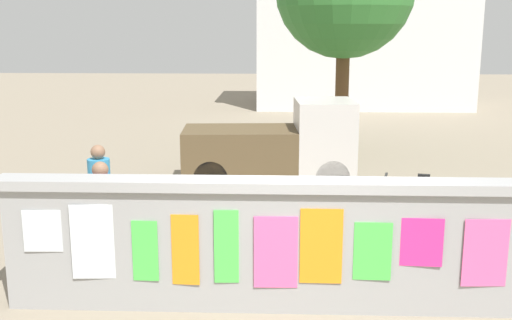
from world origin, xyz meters
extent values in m
plane|color=gray|center=(0.00, 8.00, 0.00)|extent=(60.00, 60.00, 0.00)
cube|color=#9A9A9A|center=(0.00, 0.00, 0.75)|extent=(6.81, 0.30, 1.50)
cube|color=#A2A2A2|center=(0.00, 0.00, 1.56)|extent=(7.01, 0.42, 0.12)
cube|color=silver|center=(-2.92, -0.16, 1.01)|extent=(0.46, 0.03, 0.51)
cube|color=silver|center=(-2.33, -0.16, 0.88)|extent=(0.51, 0.04, 0.92)
cube|color=#4CD84C|center=(-1.70, -0.16, 0.78)|extent=(0.31, 0.02, 0.74)
cube|color=orange|center=(-1.22, -0.16, 0.80)|extent=(0.33, 0.03, 0.87)
cube|color=#4CD84C|center=(-0.74, -0.16, 0.85)|extent=(0.29, 0.02, 0.90)
cube|color=#F9599E|center=(-0.16, -0.16, 0.78)|extent=(0.52, 0.02, 0.88)
cube|color=orange|center=(0.37, -0.16, 0.87)|extent=(0.50, 0.02, 0.91)
cube|color=#4CD84C|center=(0.97, -0.16, 0.81)|extent=(0.44, 0.03, 0.71)
cube|color=#F42D8C|center=(1.53, -0.16, 0.93)|extent=(0.49, 0.04, 0.58)
cube|color=#F9599E|center=(2.27, -0.16, 0.81)|extent=(0.52, 0.04, 0.82)
cylinder|color=black|center=(0.88, 6.66, 0.35)|extent=(0.71, 0.24, 0.70)
cylinder|color=black|center=(0.96, 5.36, 0.35)|extent=(0.71, 0.24, 0.70)
cylinder|color=black|center=(-1.61, 6.50, 0.35)|extent=(0.71, 0.24, 0.70)
cylinder|color=black|center=(-1.53, 5.21, 0.35)|extent=(0.71, 0.24, 0.70)
cube|color=silver|center=(0.82, 6.00, 1.10)|extent=(1.29, 1.57, 1.50)
cube|color=brown|center=(-0.97, 5.89, 0.80)|extent=(2.49, 1.65, 0.90)
cylinder|color=black|center=(0.63, 1.27, 0.30)|extent=(0.61, 0.15, 0.60)
cylinder|color=black|center=(-0.67, 1.37, 0.30)|extent=(0.61, 0.17, 0.60)
cube|color=#197233|center=(-0.02, 1.32, 0.58)|extent=(1.02, 0.32, 0.32)
cube|color=black|center=(-0.22, 1.34, 0.76)|extent=(0.58, 0.26, 0.10)
cube|color=#262626|center=(0.53, 1.28, 0.85)|extent=(0.09, 0.56, 0.03)
cylinder|color=black|center=(1.64, 3.28, 0.33)|extent=(0.65, 0.19, 0.66)
cylinder|color=black|center=(2.66, 3.03, 0.33)|extent=(0.65, 0.19, 0.66)
cube|color=#1933A5|center=(2.15, 3.16, 0.51)|extent=(0.93, 0.26, 0.06)
cylinder|color=#1933A5|center=(2.30, 3.12, 0.73)|extent=(0.04, 0.04, 0.40)
cube|color=black|center=(2.30, 3.12, 0.93)|extent=(0.21, 0.12, 0.05)
cube|color=black|center=(1.69, 3.26, 0.88)|extent=(0.14, 0.44, 0.03)
cylinder|color=black|center=(1.74, 1.41, 0.33)|extent=(0.66, 0.16, 0.66)
cylinder|color=black|center=(2.77, 1.21, 0.33)|extent=(0.66, 0.16, 0.66)
cube|color=gold|center=(2.26, 1.31, 0.51)|extent=(0.94, 0.22, 0.06)
cylinder|color=gold|center=(2.40, 1.28, 0.73)|extent=(0.04, 0.04, 0.40)
cube|color=black|center=(2.40, 1.28, 0.93)|extent=(0.21, 0.12, 0.05)
cube|color=black|center=(1.79, 1.40, 0.88)|extent=(0.12, 0.44, 0.03)
cylinder|color=#D83F72|center=(-2.81, 2.12, 0.40)|extent=(0.12, 0.12, 0.80)
cylinder|color=#D83F72|center=(-2.96, 2.03, 0.40)|extent=(0.12, 0.12, 0.80)
cylinder|color=#338CBF|center=(-2.88, 2.07, 1.10)|extent=(0.47, 0.47, 0.60)
sphere|color=#8C664C|center=(-2.88, 2.07, 1.51)|extent=(0.22, 0.22, 0.22)
cylinder|color=#BF6626|center=(-2.45, 0.84, 0.40)|extent=(0.12, 0.12, 0.80)
cylinder|color=#BF6626|center=(-2.57, 0.97, 0.40)|extent=(0.12, 0.12, 0.80)
cylinder|color=purple|center=(-2.51, 0.91, 1.10)|extent=(0.48, 0.48, 0.60)
sphere|color=#8C664C|center=(-2.51, 0.91, 1.51)|extent=(0.22, 0.22, 0.22)
cylinder|color=brown|center=(1.55, 9.70, 1.53)|extent=(0.36, 0.36, 3.07)
cube|color=silver|center=(3.33, 19.95, 2.55)|extent=(8.79, 4.58, 5.11)
camera|label=1|loc=(-0.12, -6.96, 3.38)|focal=43.11mm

